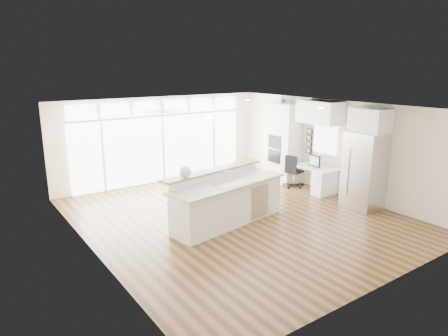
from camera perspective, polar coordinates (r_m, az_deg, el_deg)
floor at (r=9.96m, az=1.77°, el=-7.00°), size 7.00×8.00×0.02m
ceiling at (r=9.32m, az=1.89°, el=8.71°), size 7.00×8.00×0.02m
wall_back at (r=12.90m, az=-8.92°, el=4.06°), size 7.00×0.04×2.70m
wall_front at (r=6.92m, az=22.22°, el=-5.85°), size 7.00×0.04×2.70m
wall_left at (r=8.03m, az=-18.62°, el=-2.81°), size 0.04×8.00×2.70m
wall_right at (r=11.94m, az=15.41°, el=2.89°), size 0.04×8.00×2.70m
glass_wall at (r=12.91m, az=-8.75°, el=2.72°), size 5.80×0.06×2.08m
transom_row at (r=12.71m, az=-8.98°, el=8.60°), size 5.90×0.06×0.40m
desk_window at (r=12.06m, az=14.25°, el=4.05°), size 0.04×0.85×0.85m
ceiling_fan at (r=11.46m, az=-8.70°, el=8.50°), size 1.16×1.16×0.32m
recessed_lights at (r=9.49m, az=1.16°, el=8.69°), size 3.40×3.00×0.02m
oven_cabinet at (r=12.93m, az=8.30°, el=3.65°), size 0.64×1.20×2.50m
desk_nook at (r=12.08m, az=12.89°, el=-1.56°), size 0.72×1.30×0.76m
upper_cabinets at (r=11.73m, az=13.56°, el=7.76°), size 0.64×1.30×0.64m
refrigerator at (r=10.92m, az=19.40°, el=-0.34°), size 0.76×0.90×2.00m
fridge_cabinet at (r=10.73m, az=20.16°, el=6.44°), size 0.64×0.90×0.60m
framed_photos at (r=12.49m, az=12.07°, el=3.82°), size 0.06×0.22×0.80m
kitchen_island at (r=9.35m, az=0.62°, el=-4.37°), size 3.24×1.66×1.23m
rug at (r=12.09m, az=10.98°, el=-3.29°), size 1.14×0.99×0.01m
office_chair at (r=12.36m, az=10.00°, el=-0.44°), size 0.63×0.60×1.01m
fishbowl at (r=8.81m, az=-5.57°, el=-0.56°), size 0.28×0.28×0.26m
monitor at (r=11.88m, az=12.78°, el=1.02°), size 0.11×0.46×0.38m
keyboard at (r=11.80m, az=12.18°, el=0.05°), size 0.15×0.30×0.01m
potted_plant at (r=12.75m, az=8.53°, el=9.65°), size 0.29×0.31×0.21m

